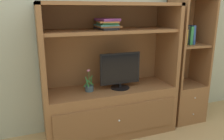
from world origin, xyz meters
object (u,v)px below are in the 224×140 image
at_px(media_console, 110,96).
at_px(tv_monitor, 120,71).
at_px(upright_book_row, 186,36).
at_px(potted_plant, 89,87).
at_px(bookshelf_tall, 185,81).
at_px(magazine_stack, 107,24).

relative_size(media_console, tv_monitor, 3.20).
bearing_deg(media_console, tv_monitor, -25.63).
bearing_deg(upright_book_row, potted_plant, -179.43).
bearing_deg(tv_monitor, media_console, 154.37).
relative_size(potted_plant, bookshelf_tall, 0.15).
bearing_deg(magazine_stack, tv_monitor, -16.85).
bearing_deg(magazine_stack, upright_book_row, -0.09).
bearing_deg(tv_monitor, magazine_stack, 163.15).
bearing_deg(tv_monitor, bookshelf_tall, 3.14).
bearing_deg(potted_plant, bookshelf_tall, 1.03).
distance_m(tv_monitor, bookshelf_tall, 1.08).
relative_size(potted_plant, upright_book_row, 1.07).
bearing_deg(upright_book_row, tv_monitor, -177.36).
bearing_deg(bookshelf_tall, potted_plant, -178.97).
xyz_separation_m(potted_plant, upright_book_row, (1.37, 0.01, 0.57)).
relative_size(media_console, potted_plant, 6.03).
bearing_deg(magazine_stack, media_console, 8.27).
distance_m(potted_plant, upright_book_row, 1.49).
xyz_separation_m(tv_monitor, potted_plant, (-0.39, 0.03, -0.18)).
xyz_separation_m(media_console, potted_plant, (-0.28, -0.02, 0.16)).
bearing_deg(potted_plant, tv_monitor, -4.55).
bearing_deg(bookshelf_tall, media_console, -179.80).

